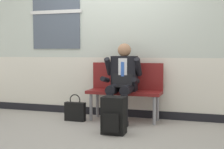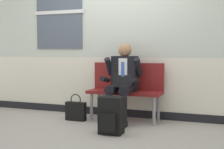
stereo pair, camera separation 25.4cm
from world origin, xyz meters
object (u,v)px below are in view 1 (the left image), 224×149
Objects in this scene: bench_with_person at (125,87)px; handbag at (75,111)px; person_seated at (122,80)px; backpack at (114,116)px.

bench_with_person is 2.76× the size of handbag.
bench_with_person is at bearing 90.00° from person_seated.
person_seated is (-0.00, -0.20, 0.12)m from bench_with_person.
backpack is at bearing -34.41° from handbag.
bench_with_person is 2.36× the size of backpack.
handbag is at bearing -155.45° from bench_with_person.
backpack is (0.08, -0.70, -0.41)m from person_seated.
backpack is 1.17× the size of handbag.
backpack is at bearing -83.37° from person_seated.
bench_with_person is 0.95m from backpack.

